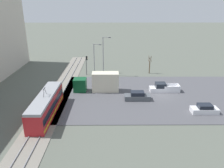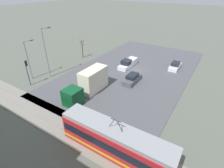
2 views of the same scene
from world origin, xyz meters
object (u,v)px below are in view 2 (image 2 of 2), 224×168
(box_truck, at_px, (89,83))
(pickup_truck, at_px, (128,64))
(street_lamp_mid_block, at_px, (46,50))
(traffic_light_pole, at_px, (27,70))
(street_lamp_near_crossing, at_px, (28,57))
(light_rail_tram, at_px, (116,141))
(sedan_car_1, at_px, (132,79))
(sedan_car_0, at_px, (175,66))
(street_tree, at_px, (82,49))

(box_truck, height_order, pickup_truck, box_truck)
(box_truck, bearing_deg, street_lamp_mid_block, -3.74)
(traffic_light_pole, bearing_deg, street_lamp_near_crossing, -44.53)
(box_truck, bearing_deg, light_rail_tram, 141.49)
(light_rail_tram, xyz_separation_m, sedan_car_1, (5.51, -14.82, -0.95))
(sedan_car_0, height_order, street_tree, street_tree)
(traffic_light_pole, bearing_deg, box_truck, -161.41)
(light_rail_tram, distance_m, sedan_car_1, 15.84)
(pickup_truck, relative_size, street_lamp_near_crossing, 0.80)
(light_rail_tram, xyz_separation_m, box_truck, (9.77, -7.77, 0.14))
(pickup_truck, height_order, sedan_car_0, pickup_truck)
(box_truck, xyz_separation_m, traffic_light_pole, (10.56, 3.55, 1.22))
(box_truck, distance_m, street_lamp_near_crossing, 12.85)
(box_truck, relative_size, street_tree, 1.95)
(light_rail_tram, relative_size, street_lamp_near_crossing, 1.70)
(sedan_car_1, height_order, street_tree, street_tree)
(light_rail_tram, distance_m, traffic_light_pole, 20.81)
(light_rail_tram, relative_size, pickup_truck, 2.12)
(street_lamp_mid_block, bearing_deg, pickup_truck, -131.03)
(traffic_light_pole, bearing_deg, sedan_car_1, -144.42)
(light_rail_tram, relative_size, sedan_car_1, 2.66)
(pickup_truck, bearing_deg, sedan_car_1, 124.70)
(sedan_car_1, xyz_separation_m, traffic_light_pole, (14.82, 10.60, 2.31))
(sedan_car_0, distance_m, traffic_light_pole, 28.83)
(box_truck, relative_size, pickup_truck, 1.52)
(box_truck, relative_size, sedan_car_1, 1.91)
(box_truck, height_order, street_lamp_mid_block, street_lamp_mid_block)
(traffic_light_pole, xyz_separation_m, street_lamp_mid_block, (-0.33, -4.22, 2.23))
(street_tree, bearing_deg, sedan_car_0, -165.70)
(sedan_car_0, bearing_deg, box_truck, -118.28)
(light_rail_tram, distance_m, pickup_truck, 22.64)
(sedan_car_1, height_order, street_lamp_mid_block, street_lamp_mid_block)
(sedan_car_0, relative_size, street_tree, 0.93)
(light_rail_tram, distance_m, street_tree, 29.10)
(pickup_truck, distance_m, street_tree, 12.08)
(pickup_truck, distance_m, street_lamp_mid_block, 16.67)
(light_rail_tram, xyz_separation_m, pickup_truck, (9.47, -20.54, -0.94))
(pickup_truck, relative_size, sedan_car_1, 1.26)
(sedan_car_1, height_order, traffic_light_pole, traffic_light_pole)
(pickup_truck, height_order, traffic_light_pole, traffic_light_pole)
(street_tree, xyz_separation_m, street_lamp_near_crossing, (0.84, 13.51, 2.17))
(sedan_car_1, distance_m, street_lamp_near_crossing, 19.21)
(sedan_car_0, xyz_separation_m, street_tree, (20.95, 5.34, 1.39))
(sedan_car_0, distance_m, street_lamp_mid_block, 26.00)
(sedan_car_0, relative_size, traffic_light_pole, 0.91)
(street_tree, bearing_deg, box_truck, 134.50)
(traffic_light_pole, distance_m, street_tree, 15.51)
(light_rail_tram, height_order, pickup_truck, light_rail_tram)
(pickup_truck, bearing_deg, box_truck, 88.67)
(sedan_car_1, bearing_deg, traffic_light_pole, -144.42)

